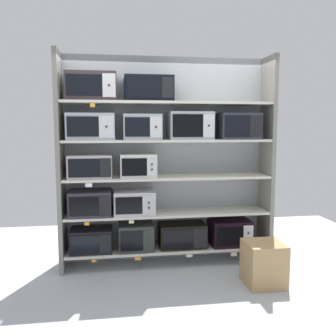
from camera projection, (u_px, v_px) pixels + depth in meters
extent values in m
cube|color=#B2B7BC|center=(183.00, 302.00, 3.56)|extent=(6.49, 6.00, 0.02)
cube|color=#9EA3A8|center=(165.00, 160.00, 4.61)|extent=(2.69, 0.04, 2.58)
cube|color=gray|center=(60.00, 163.00, 4.21)|extent=(0.05, 0.41, 2.58)
cube|color=gray|center=(267.00, 160.00, 4.57)|extent=(0.05, 0.41, 2.58)
cube|color=beige|center=(168.00, 248.00, 4.52)|extent=(2.49, 0.41, 0.03)
cube|color=black|center=(92.00, 240.00, 4.37)|extent=(0.49, 0.35, 0.28)
cube|color=black|center=(85.00, 245.00, 4.18)|extent=(0.33, 0.01, 0.21)
cube|color=black|center=(105.00, 244.00, 4.21)|extent=(0.13, 0.01, 0.22)
cylinder|color=#262628|center=(105.00, 244.00, 4.20)|extent=(0.02, 0.01, 0.02)
cube|color=#2B302D|center=(136.00, 236.00, 4.44)|extent=(0.42, 0.37, 0.32)
cube|color=black|center=(132.00, 241.00, 4.25)|extent=(0.27, 0.01, 0.24)
cube|color=#2B302D|center=(149.00, 240.00, 4.27)|extent=(0.13, 0.01, 0.25)
cylinder|color=#262628|center=(149.00, 243.00, 4.27)|extent=(0.02, 0.01, 0.02)
cylinder|color=#262628|center=(149.00, 238.00, 4.26)|extent=(0.02, 0.01, 0.02)
cube|color=black|center=(182.00, 235.00, 4.53)|extent=(0.58, 0.33, 0.30)
cube|color=black|center=(178.00, 239.00, 4.35)|extent=(0.38, 0.01, 0.24)
cube|color=black|center=(200.00, 238.00, 4.39)|extent=(0.17, 0.01, 0.24)
cube|color=black|center=(230.00, 232.00, 4.61)|extent=(0.50, 0.36, 0.32)
cube|color=black|center=(230.00, 237.00, 4.42)|extent=(0.34, 0.01, 0.23)
cube|color=silver|center=(248.00, 236.00, 4.45)|extent=(0.13, 0.01, 0.26)
cylinder|color=#262628|center=(248.00, 239.00, 4.45)|extent=(0.02, 0.01, 0.02)
cylinder|color=#262628|center=(249.00, 233.00, 4.44)|extent=(0.02, 0.01, 0.02)
cube|color=orange|center=(94.00, 261.00, 4.19)|extent=(0.05, 0.00, 0.03)
cube|color=orange|center=(138.00, 259.00, 4.26)|extent=(0.08, 0.00, 0.03)
cube|color=white|center=(189.00, 256.00, 4.35)|extent=(0.08, 0.00, 0.03)
cube|color=beige|center=(234.00, 254.00, 4.43)|extent=(0.08, 0.00, 0.05)
cube|color=beige|center=(168.00, 213.00, 4.47)|extent=(2.49, 0.41, 0.03)
cube|color=#2E2734|center=(91.00, 203.00, 4.31)|extent=(0.49, 0.42, 0.30)
cube|color=black|center=(84.00, 207.00, 4.10)|extent=(0.34, 0.01, 0.22)
cube|color=black|center=(105.00, 206.00, 4.13)|extent=(0.13, 0.01, 0.24)
cylinder|color=#262628|center=(105.00, 206.00, 4.12)|extent=(0.02, 0.01, 0.02)
cube|color=#BEBAC0|center=(134.00, 202.00, 4.39)|extent=(0.49, 0.40, 0.28)
cube|color=black|center=(129.00, 206.00, 4.18)|extent=(0.31, 0.01, 0.20)
cube|color=#BEBAC0|center=(149.00, 205.00, 4.21)|extent=(0.15, 0.01, 0.22)
cylinder|color=#262628|center=(149.00, 208.00, 4.21)|extent=(0.02, 0.01, 0.02)
cylinder|color=#262628|center=(149.00, 203.00, 4.20)|extent=(0.02, 0.01, 0.02)
cube|color=orange|center=(87.00, 224.00, 4.13)|extent=(0.06, 0.00, 0.04)
cube|color=beige|center=(131.00, 222.00, 4.20)|extent=(0.06, 0.00, 0.03)
cube|color=beige|center=(168.00, 177.00, 4.42)|extent=(2.49, 0.41, 0.03)
cube|color=#BCB3B5|center=(90.00, 166.00, 4.27)|extent=(0.51, 0.37, 0.27)
cube|color=black|center=(84.00, 168.00, 4.07)|extent=(0.35, 0.01, 0.21)
cube|color=black|center=(106.00, 168.00, 4.11)|extent=(0.12, 0.01, 0.22)
cylinder|color=#262628|center=(106.00, 168.00, 4.10)|extent=(0.02, 0.01, 0.02)
cube|color=silver|center=(138.00, 165.00, 4.35)|extent=(0.43, 0.34, 0.27)
cube|color=black|center=(134.00, 167.00, 4.17)|extent=(0.29, 0.01, 0.20)
cube|color=silver|center=(152.00, 167.00, 4.20)|extent=(0.11, 0.01, 0.22)
cylinder|color=#262628|center=(152.00, 169.00, 4.19)|extent=(0.02, 0.01, 0.02)
cylinder|color=#262628|center=(152.00, 164.00, 4.18)|extent=(0.02, 0.01, 0.02)
cube|color=white|center=(89.00, 185.00, 4.08)|extent=(0.08, 0.00, 0.04)
cube|color=beige|center=(168.00, 141.00, 4.36)|extent=(2.49, 0.41, 0.03)
cube|color=#9EA4AD|center=(91.00, 127.00, 4.21)|extent=(0.55, 0.39, 0.31)
cube|color=black|center=(83.00, 127.00, 4.01)|extent=(0.35, 0.01, 0.22)
cube|color=silver|center=(106.00, 127.00, 4.04)|extent=(0.17, 0.01, 0.25)
cylinder|color=#262628|center=(106.00, 127.00, 4.04)|extent=(0.02, 0.01, 0.02)
cube|color=#97A0A5|center=(142.00, 127.00, 4.30)|extent=(0.45, 0.42, 0.30)
cube|color=black|center=(138.00, 127.00, 4.08)|extent=(0.28, 0.01, 0.22)
cube|color=silver|center=(156.00, 127.00, 4.11)|extent=(0.14, 0.01, 0.24)
cylinder|color=#262628|center=(156.00, 127.00, 4.10)|extent=(0.02, 0.01, 0.02)
cube|color=#9FA0A8|center=(190.00, 126.00, 4.38)|extent=(0.53, 0.40, 0.33)
cube|color=black|center=(188.00, 126.00, 4.17)|extent=(0.36, 0.01, 0.26)
cube|color=silver|center=(209.00, 126.00, 4.21)|extent=(0.13, 0.01, 0.26)
cylinder|color=#262628|center=(209.00, 126.00, 4.20)|extent=(0.02, 0.01, 0.02)
cube|color=#2A2D37|center=(237.00, 126.00, 4.47)|extent=(0.49, 0.42, 0.32)
cube|color=black|center=(238.00, 126.00, 4.25)|extent=(0.31, 0.01, 0.25)
cube|color=black|center=(256.00, 126.00, 4.28)|extent=(0.15, 0.01, 0.25)
cylinder|color=#262628|center=(256.00, 129.00, 4.28)|extent=(0.02, 0.01, 0.02)
cylinder|color=#262628|center=(257.00, 123.00, 4.27)|extent=(0.02, 0.01, 0.02)
cube|color=beige|center=(168.00, 103.00, 4.31)|extent=(2.49, 0.41, 0.03)
cube|color=#332A2E|center=(91.00, 87.00, 4.16)|extent=(0.58, 0.34, 0.33)
cube|color=black|center=(84.00, 85.00, 3.98)|extent=(0.40, 0.01, 0.23)
cube|color=silver|center=(109.00, 85.00, 4.02)|extent=(0.14, 0.01, 0.26)
cylinder|color=#262628|center=(109.00, 85.00, 4.01)|extent=(0.02, 0.01, 0.02)
cube|color=black|center=(148.00, 89.00, 4.26)|extent=(0.57, 0.39, 0.29)
cube|color=black|center=(145.00, 87.00, 4.05)|extent=(0.40, 0.01, 0.24)
cube|color=black|center=(168.00, 88.00, 4.09)|extent=(0.13, 0.01, 0.23)
cylinder|color=#262628|center=(168.00, 87.00, 4.08)|extent=(0.02, 0.01, 0.02)
cube|color=orange|center=(93.00, 105.00, 3.99)|extent=(0.05, 0.00, 0.05)
cube|color=tan|center=(264.00, 263.00, 3.91)|extent=(0.40, 0.40, 0.47)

